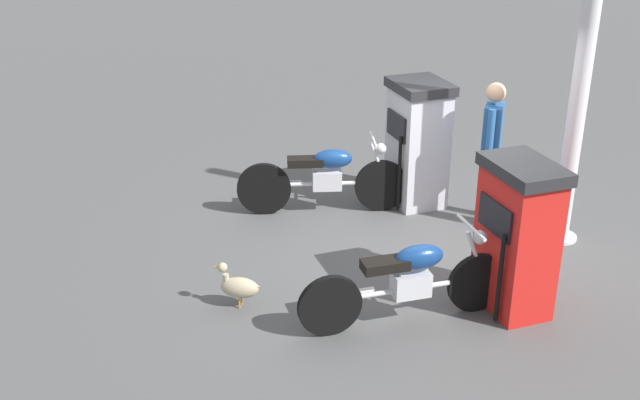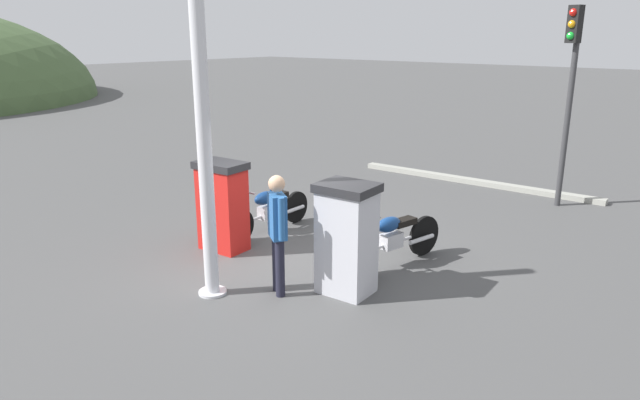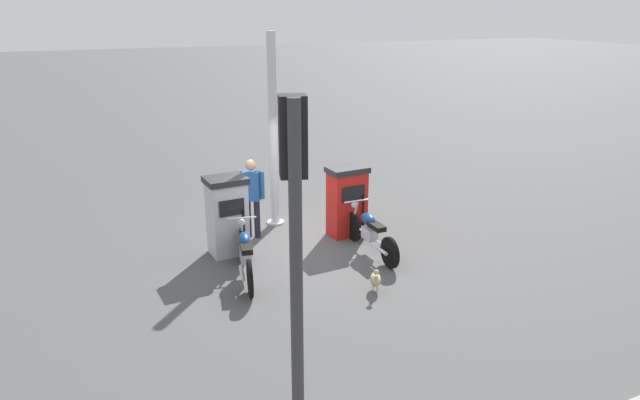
# 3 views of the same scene
# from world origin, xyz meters

# --- Properties ---
(ground_plane) EXTENTS (120.00, 120.00, 0.00)m
(ground_plane) POSITION_xyz_m (0.00, 0.00, 0.00)
(ground_plane) COLOR #4C4C4C
(fuel_pump_near) EXTENTS (0.70, 0.84, 1.61)m
(fuel_pump_near) POSITION_xyz_m (-0.27, -1.32, 0.82)
(fuel_pump_near) COLOR silver
(fuel_pump_near) RESTS_ON ground
(fuel_pump_far) EXTENTS (0.62, 0.89, 1.54)m
(fuel_pump_far) POSITION_xyz_m (-0.27, 1.32, 0.78)
(fuel_pump_far) COLOR red
(fuel_pump_far) RESTS_ON ground
(motorcycle_near_pump) EXTENTS (2.12, 0.69, 0.98)m
(motorcycle_near_pump) POSITION_xyz_m (0.93, -1.30, 0.48)
(motorcycle_near_pump) COLOR black
(motorcycle_near_pump) RESTS_ON ground
(motorcycle_far_pump) EXTENTS (2.13, 0.56, 0.95)m
(motorcycle_far_pump) POSITION_xyz_m (0.81, 1.33, 0.46)
(motorcycle_far_pump) COLOR black
(motorcycle_far_pump) RESTS_ON ground
(attendant_person) EXTENTS (0.38, 0.53, 1.73)m
(attendant_person) POSITION_xyz_m (-0.93, -0.61, 1.00)
(attendant_person) COLOR #1E1E2D
(attendant_person) RESTS_ON ground
(wandering_duck) EXTENTS (0.46, 0.33, 0.48)m
(wandering_duck) POSITION_xyz_m (2.34, 0.66, 0.23)
(wandering_duck) COLOR tan
(wandering_duck) RESTS_ON ground
(canopy_support_pole) EXTENTS (0.40, 0.40, 4.29)m
(canopy_support_pole) POSITION_xyz_m (-1.55, 0.10, 2.07)
(canopy_support_pole) COLOR silver
(canopy_support_pole) RESTS_ON ground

